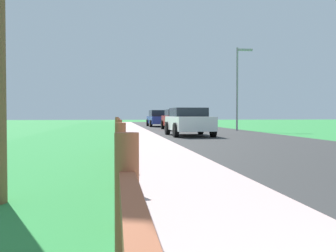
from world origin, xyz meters
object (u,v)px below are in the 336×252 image
object	(u,v)px
parked_suv_white	(189,121)
street_lamp	(239,81)
parked_car_blue	(159,118)
parked_car_red	(178,119)

from	to	relation	value
parked_suv_white	street_lamp	xyz separation A→B (m)	(4.75, 6.20, 2.74)
parked_car_blue	parked_car_red	bearing A→B (deg)	-86.70
parked_car_red	parked_car_blue	bearing A→B (deg)	93.30
parked_suv_white	parked_car_red	xyz separation A→B (m)	(0.71, 8.34, 0.00)
parked_suv_white	parked_car_blue	xyz separation A→B (m)	(0.23, 16.61, -0.00)
parked_car_red	parked_car_blue	xyz separation A→B (m)	(-0.48, 8.26, -0.00)
parked_suv_white	street_lamp	bearing A→B (deg)	52.51
parked_car_blue	parked_suv_white	bearing A→B (deg)	-90.79
parked_suv_white	parked_car_red	size ratio (longest dim) A/B	0.90
parked_suv_white	parked_car_red	world-z (taller)	parked_car_red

